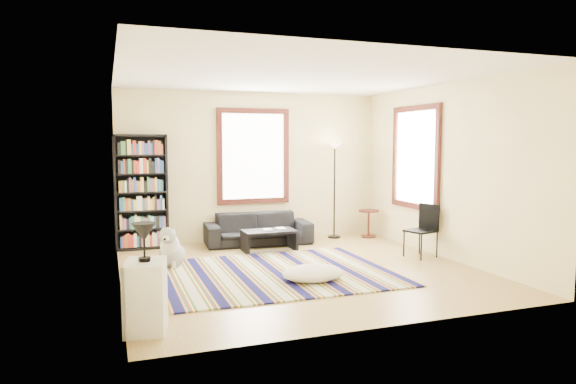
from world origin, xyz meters
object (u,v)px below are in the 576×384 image
object	(u,v)px
side_table	(369,224)
white_cabinet	(146,296)
sofa	(258,229)
floor_lamp	(334,191)
bookshelf	(141,192)
coffee_table	(269,240)
floor_cushion	(313,273)
folding_chair	(421,231)
dog	(172,246)

from	to	relation	value
side_table	white_cabinet	world-z (taller)	white_cabinet
sofa	floor_lamp	world-z (taller)	floor_lamp
bookshelf	floor_lamp	distance (m)	3.62
coffee_table	side_table	bearing A→B (deg)	14.07
sofa	floor_cushion	world-z (taller)	sofa
side_table	white_cabinet	xyz separation A→B (m)	(-4.50, -3.76, 0.08)
folding_chair	dog	distance (m)	3.95
bookshelf	coffee_table	xyz separation A→B (m)	(2.05, -0.91, -0.82)
side_table	coffee_table	bearing A→B (deg)	-165.93
floor_cushion	folding_chair	size ratio (longest dim) A/B	0.99
sofa	floor_lamp	distance (m)	1.71
dog	floor_cushion	bearing A→B (deg)	-19.54
coffee_table	folding_chair	xyz separation A→B (m)	(2.17, -1.29, 0.25)
dog	sofa	bearing A→B (deg)	57.05
bookshelf	floor_cushion	xyz separation A→B (m)	(2.03, -2.96, -0.89)
coffee_table	dog	size ratio (longest dim) A/B	1.45
floor_cushion	dog	distance (m)	2.24
sofa	dog	world-z (taller)	dog
floor_cushion	side_table	bearing A→B (deg)	49.29
sofa	side_table	distance (m)	2.24
sofa	folding_chair	xyz separation A→B (m)	(2.18, -1.93, 0.15)
coffee_table	floor_cushion	xyz separation A→B (m)	(-0.02, -2.05, -0.07)
coffee_table	bookshelf	bearing A→B (deg)	156.05
white_cabinet	floor_lamp	bearing A→B (deg)	56.85
sofa	dog	size ratio (longest dim) A/B	3.10
sofa	folding_chair	size ratio (longest dim) A/B	2.24
dog	coffee_table	bearing A→B (deg)	40.28
bookshelf	floor_lamp	size ratio (longest dim) A/B	1.08
coffee_table	folding_chair	bearing A→B (deg)	-30.72
sofa	bookshelf	xyz separation A→B (m)	(-2.04, 0.27, 0.72)
bookshelf	white_cabinet	world-z (taller)	bookshelf
bookshelf	white_cabinet	xyz separation A→B (m)	(-0.23, -4.12, -0.65)
coffee_table	floor_cushion	size ratio (longest dim) A/B	1.06
floor_lamp	dog	bearing A→B (deg)	-157.83
floor_lamp	dog	distance (m)	3.60
sofa	side_table	xyz separation A→B (m)	(2.23, -0.08, -0.01)
floor_cushion	white_cabinet	bearing A→B (deg)	-152.86
floor_lamp	white_cabinet	bearing A→B (deg)	-134.22
sofa	floor_lamp	bearing A→B (deg)	7.08
sofa	white_cabinet	bearing A→B (deg)	-117.05
sofa	folding_chair	world-z (taller)	folding_chair
bookshelf	dog	distance (m)	1.69
floor_cushion	floor_lamp	xyz separation A→B (m)	(1.59, 2.79, 0.82)
white_cabinet	side_table	bearing A→B (deg)	50.99
white_cabinet	dog	distance (m)	2.67
floor_lamp	side_table	bearing A→B (deg)	-15.49
floor_lamp	side_table	size ratio (longest dim) A/B	3.44
bookshelf	folding_chair	xyz separation A→B (m)	(4.22, -2.20, -0.57)
bookshelf	dog	world-z (taller)	bookshelf
floor_lamp	white_cabinet	xyz separation A→B (m)	(-3.84, -3.95, -0.58)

